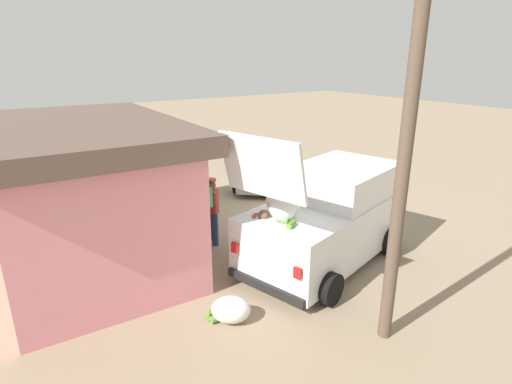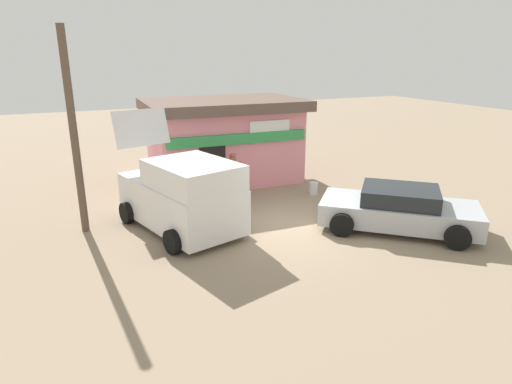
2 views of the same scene
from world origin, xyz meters
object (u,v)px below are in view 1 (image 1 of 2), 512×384
Objects in this scene: storefront_bar at (87,192)px; delivery_van at (326,216)px; customer_bending at (251,237)px; vendor_standing at (212,207)px; unloaded_banana_pile at (230,310)px; parked_sedan at (271,166)px; paint_bucket at (180,199)px.

delivery_van reaches higher than storefront_bar.
storefront_bar is 3.96× the size of customer_bending.
delivery_van is 3.00× the size of customer_bending.
customer_bending is at bearing 175.56° from vendor_standing.
unloaded_banana_pile is at bearing 105.00° from delivery_van.
parked_sedan is 8.19m from unloaded_banana_pile.
parked_sedan is at bearing -39.51° from customer_bending.
parked_sedan is at bearing -24.52° from delivery_van.
storefront_bar is at bearing 111.18° from parked_sedan.
vendor_standing is (-0.67, -2.59, -0.66)m from storefront_bar.
vendor_standing is at bearing -23.29° from unloaded_banana_pile.
storefront_bar is at bearing 56.48° from delivery_van.
delivery_van is 1.04× the size of parked_sedan.
storefront_bar is 3.61m from customer_bending.
unloaded_banana_pile is at bearing 139.06° from parked_sedan.
delivery_van is 4.72× the size of unloaded_banana_pile.
customer_bending is (0.24, 1.79, -0.11)m from delivery_van.
storefront_bar is 14.42× the size of paint_bucket.
unloaded_banana_pile is (-3.58, -1.34, -1.37)m from storefront_bar.
paint_bucket is at bearing -6.54° from customer_bending.
paint_bucket is at bearing 14.10° from delivery_van.
customer_bending is (-1.89, 0.15, -0.02)m from vendor_standing.
storefront_bar is 6.23× the size of unloaded_banana_pile.
vendor_standing is 2.95m from paint_bucket.
paint_bucket is at bearing -7.93° from vendor_standing.
parked_sedan is 2.69× the size of vendor_standing.
paint_bucket is (2.84, -0.40, -0.71)m from vendor_standing.
storefront_bar is 7.26m from parked_sedan.
delivery_van reaches higher than paint_bucket.
delivery_van is at bearing -165.90° from paint_bucket.
delivery_van is at bearing -123.52° from storefront_bar.
vendor_standing reaches higher than paint_bucket.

